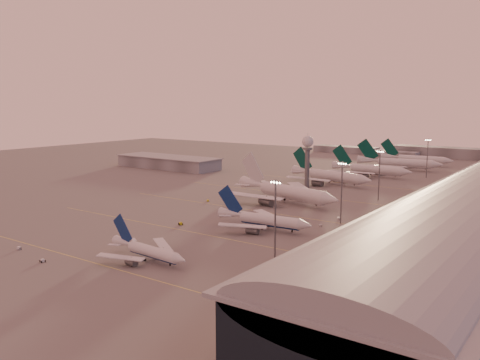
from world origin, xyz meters
The scene contains 25 objects.
ground centered at (0.00, 0.00, 0.00)m, with size 700.00×700.00×0.00m, color #5E5C5C.
taxiway_markings centered at (30.00, 56.00, 0.01)m, with size 180.00×185.25×0.02m.
hangar centered at (-120.00, 140.00, 4.32)m, with size 82.00×27.00×8.50m.
radar_tower centered at (5.00, 120.00, 20.95)m, with size 6.40×6.40×31.10m.
mast_a centered at (58.00, 0.00, 13.74)m, with size 3.60×0.56×25.00m.
mast_b centered at (55.00, 55.00, 13.74)m, with size 3.60×0.56×25.00m.
mast_c centered at (50.00, 110.00, 13.74)m, with size 3.60×0.56×25.00m.
mast_d centered at (48.00, 200.00, 13.74)m, with size 3.60×0.56×25.00m.
distant_horizon centered at (2.62, 325.14, 3.89)m, with size 165.00×37.50×9.00m.
narrowbody_near centered at (27.25, -23.95, 2.61)m, with size 33.00×26.27×12.89m.
narrowbody_mid centered at (35.26, 28.71, 3.21)m, with size 40.60×32.34×15.85m.
widebody_white centered at (15.71, 79.20, 3.93)m, with size 63.17×50.00×22.65m.
greentail_a centered at (8.75, 142.27, 3.67)m, with size 56.60×45.27×20.79m.
greentail_b centered at (17.05, 185.06, 3.50)m, with size 54.57×44.05×19.82m.
greentail_c centered at (21.60, 226.79, 3.83)m, with size 59.42×47.68×21.66m.
greentail_d centered at (23.40, 261.11, 3.51)m, with size 54.71×44.11×19.86m.
gsv_truck_a centered at (-15.51, -40.39, 1.09)m, with size 5.61×3.28×2.14m.
gsv_tug_near centered at (2.18, -43.76, 0.47)m, with size 2.46×3.50×0.92m.
gsv_catering_a centered at (59.28, -17.30, 1.92)m, with size 5.05×3.18×3.84m.
gsv_tug_mid centered at (4.73, 15.61, 0.55)m, with size 4.35×3.98×1.07m.
gsv_truck_b centered at (51.17, 45.75, 0.96)m, with size 4.96×3.02×1.89m.
gsv_truck_c centered at (-16.22, 58.95, 1.01)m, with size 4.57×4.80×1.97m.
gsv_catering_b centered at (51.64, 60.81, 1.87)m, with size 4.95×3.25×3.74m.
gsv_tug_far centered at (15.59, 104.08, 0.55)m, with size 2.61×3.97×1.08m.
gsv_truck_d centered at (-18.66, 117.51, 1.19)m, with size 3.92×6.13×2.33m.
Camera 1 is at (137.43, -129.69, 48.50)m, focal length 38.00 mm.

